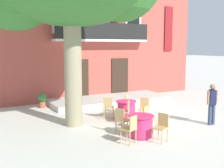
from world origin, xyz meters
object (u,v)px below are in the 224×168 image
Objects in this scene: cafe_chair_near_tree_2 at (144,107)px; ground_planter_left at (42,100)px; cafe_chair_middle_0 at (122,119)px; cafe_chair_middle_3 at (148,117)px; cafe_table_middle at (141,126)px; cafe_table_near_tree at (126,109)px; cafe_chair_middle_1 at (130,127)px; pedestrian_near_entrance at (212,102)px; cafe_chair_near_tree_0 at (108,106)px; cafe_chair_near_tree_3 at (129,103)px; cafe_chair_near_tree_1 at (126,110)px; cafe_chair_middle_2 at (162,126)px.

cafe_chair_near_tree_2 is 1.24× the size of ground_planter_left.
cafe_chair_middle_0 is at bearing -75.82° from ground_planter_left.
cafe_table_middle is at bearing -143.89° from cafe_chair_middle_3.
cafe_chair_near_tree_2 reaches higher than cafe_table_near_tree.
cafe_chair_near_tree_2 is 2.14m from cafe_chair_middle_0.
cafe_chair_near_tree_2 and cafe_chair_middle_1 have the same top height.
cafe_chair_middle_1 is at bearing -174.26° from pedestrian_near_entrance.
cafe_chair_near_tree_0 is 2.77m from cafe_table_middle.
ground_planter_left is (-3.15, 4.27, -0.12)m from cafe_chair_near_tree_2.
pedestrian_near_entrance is (1.89, -1.86, 0.37)m from cafe_chair_near_tree_2.
cafe_chair_middle_3 is (-0.71, -2.51, 0.00)m from cafe_chair_near_tree_3.
ground_planter_left is 0.46× the size of pedestrian_near_entrance.
cafe_chair_near_tree_3 is (0.48, 0.58, 0.14)m from cafe_table_near_tree.
cafe_table_near_tree is 0.95× the size of cafe_chair_near_tree_1.
cafe_chair_middle_0 is (-1.68, -2.29, 0.00)m from cafe_chair_near_tree_3.
cafe_chair_near_tree_2 is at bearing -41.46° from cafe_table_near_tree.
cafe_table_middle is at bearing -93.99° from cafe_chair_near_tree_0.
cafe_chair_middle_1 is (-2.05, -2.26, 0.00)m from cafe_chair_near_tree_2.
cafe_chair_middle_0 is at bearing 75.09° from cafe_chair_middle_1.
cafe_chair_middle_2 is (0.15, -3.43, 0.00)m from cafe_chair_near_tree_0.
cafe_chair_middle_1 reaches higher than cafe_table_middle.
cafe_chair_near_tree_2 is at bearing 53.17° from cafe_table_middle.
cafe_table_near_tree is at bearing 80.83° from cafe_chair_middle_2.
cafe_table_near_tree is 0.77m from cafe_chair_near_tree_2.
cafe_table_middle is 0.77m from cafe_chair_middle_1.
cafe_chair_near_tree_0 and cafe_chair_near_tree_2 have the same top height.
cafe_chair_near_tree_3 is 4.43m from ground_planter_left.
cafe_table_middle is (-1.40, -1.87, -0.14)m from cafe_chair_near_tree_2.
cafe_table_middle is (-0.19, -2.76, -0.14)m from cafe_chair_near_tree_0.
cafe_chair_middle_1 is at bearing -104.90° from cafe_chair_near_tree_0.
cafe_chair_middle_3 is at bearing 170.74° from pedestrian_near_entrance.
cafe_chair_near_tree_2 is 1.00× the size of cafe_chair_middle_1.
cafe_chair_middle_0 is 1.08m from cafe_chair_middle_1.
cafe_chair_near_tree_0 is 1.14m from cafe_chair_near_tree_3.
pedestrian_near_entrance is at bearing 0.13° from cafe_table_middle.
cafe_chair_near_tree_3 is 3.75m from cafe_chair_middle_2.
cafe_chair_near_tree_2 is 2.68m from pedestrian_near_entrance.
cafe_chair_middle_0 is at bearing 118.23° from cafe_chair_middle_2.
cafe_chair_near_tree_2 is at bearing 8.44° from cafe_chair_near_tree_1.
cafe_chair_middle_0 is 3.73m from pedestrian_near_entrance.
cafe_chair_middle_2 reaches higher than ground_planter_left.
cafe_table_middle is 0.77m from cafe_chair_middle_2.
cafe_chair_near_tree_2 is at bearing -36.41° from cafe_chair_near_tree_0.
pedestrian_near_entrance is at bearing -50.59° from ground_planter_left.
cafe_chair_middle_1 is at bearing -118.25° from cafe_table_near_tree.
cafe_chair_near_tree_3 is at bearing 94.44° from cafe_chair_near_tree_2.
cafe_table_near_tree is at bearing 83.27° from cafe_chair_middle_3.
cafe_chair_middle_0 is 1.00× the size of cafe_chair_middle_3.
cafe_chair_near_tree_2 is 0.57× the size of pedestrian_near_entrance.
cafe_chair_near_tree_0 and cafe_chair_middle_2 have the same top height.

